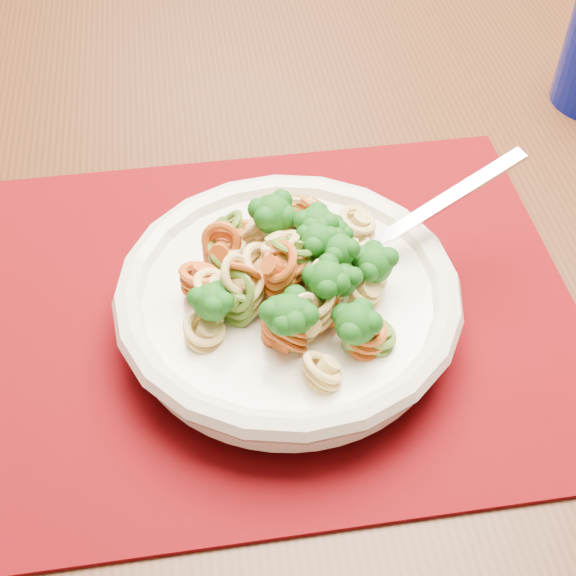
# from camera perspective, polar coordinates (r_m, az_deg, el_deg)

# --- Properties ---
(dining_table) EXTENTS (1.47, 1.22, 0.76)m
(dining_table) POSITION_cam_1_polar(r_m,az_deg,el_deg) (0.73, -1.26, -1.84)
(dining_table) COLOR #472614
(dining_table) RESTS_ON ground
(placemat) EXTENTS (0.54, 0.49, 0.00)m
(placemat) POSITION_cam_1_polar(r_m,az_deg,el_deg) (0.58, -1.65, -1.61)
(placemat) COLOR #5F040C
(placemat) RESTS_ON dining_table
(pasta_bowl) EXTENTS (0.24, 0.24, 0.05)m
(pasta_bowl) POSITION_cam_1_polar(r_m,az_deg,el_deg) (0.55, -0.00, -0.84)
(pasta_bowl) COLOR white
(pasta_bowl) RESTS_ON placemat
(pasta_broccoli_heap) EXTENTS (0.20, 0.20, 0.06)m
(pasta_broccoli_heap) POSITION_cam_1_polar(r_m,az_deg,el_deg) (0.53, -0.00, 0.44)
(pasta_broccoli_heap) COLOR #D9B26B
(pasta_broccoli_heap) RESTS_ON pasta_bowl
(fork) EXTENTS (0.16, 0.13, 0.08)m
(fork) POSITION_cam_1_polar(r_m,az_deg,el_deg) (0.55, 4.97, 2.36)
(fork) COLOR silver
(fork) RESTS_ON pasta_bowl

